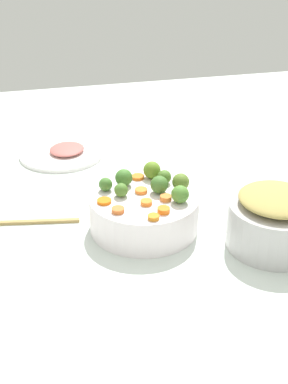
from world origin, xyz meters
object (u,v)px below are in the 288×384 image
at_px(wooden_spoon, 2,223).
at_px(serving_bowl_carrots, 144,212).
at_px(ham_plate, 62,154).
at_px(metal_pot, 273,225).

bearing_deg(wooden_spoon, serving_bowl_carrots, -16.92).
height_order(wooden_spoon, ham_plate, same).
relative_size(serving_bowl_carrots, ham_plate, 0.98).
bearing_deg(ham_plate, wooden_spoon, -116.57).
xyz_separation_m(serving_bowl_carrots, ham_plate, (-0.15, 0.48, -0.04)).
bearing_deg(metal_pot, serving_bowl_carrots, 150.76).
bearing_deg(ham_plate, serving_bowl_carrots, -73.29).
distance_m(metal_pot, ham_plate, 0.75).
distance_m(serving_bowl_carrots, metal_pot, 0.30).
relative_size(serving_bowl_carrots, metal_pot, 1.26).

